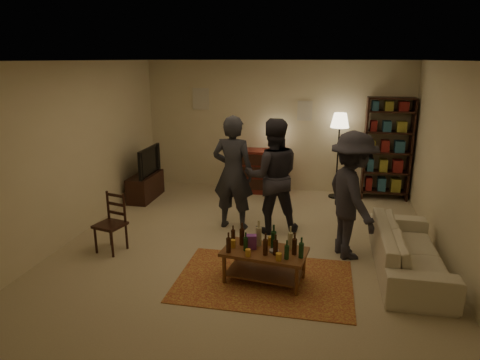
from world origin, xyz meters
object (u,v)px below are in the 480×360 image
(floor_lamp, at_px, (340,126))
(person_left, at_px, (233,173))
(tv_stand, at_px, (145,180))
(person_by_sofa, at_px, (352,196))
(coffee_table, at_px, (264,253))
(sofa, at_px, (409,250))
(bookshelf, at_px, (387,148))
(person_right, at_px, (272,176))
(dining_chair, at_px, (112,221))
(dresser, at_px, (264,170))

(floor_lamp, distance_m, person_left, 2.66)
(tv_stand, xyz_separation_m, person_left, (2.05, -1.14, 0.55))
(tv_stand, distance_m, person_by_sofa, 4.34)
(coffee_table, xyz_separation_m, sofa, (1.83, 0.63, -0.08))
(tv_stand, bearing_deg, bookshelf, 11.80)
(floor_lamp, bearing_deg, bookshelf, 7.85)
(floor_lamp, relative_size, person_right, 0.92)
(tv_stand, bearing_deg, sofa, -25.34)
(bookshelf, relative_size, person_left, 1.07)
(tv_stand, distance_m, floor_lamp, 3.99)
(person_right, bearing_deg, tv_stand, -37.09)
(dining_chair, relative_size, tv_stand, 0.83)
(dining_chair, xyz_separation_m, dresser, (1.74, 3.26, 0.02))
(coffee_table, bearing_deg, person_left, 114.40)
(floor_lamp, xyz_separation_m, sofa, (0.90, -3.05, -1.15))
(dining_chair, relative_size, person_right, 0.47)
(dresser, height_order, person_by_sofa, person_by_sofa)
(person_right, distance_m, person_by_sofa, 1.39)
(coffee_table, distance_m, bookshelf, 4.29)
(dresser, relative_size, floor_lamp, 0.80)
(dining_chair, bearing_deg, bookshelf, 52.66)
(bookshelf, distance_m, sofa, 3.26)
(bookshelf, xyz_separation_m, person_left, (-2.64, -2.12, -0.10))
(tv_stand, bearing_deg, dining_chair, -77.68)
(tv_stand, xyz_separation_m, dresser, (2.25, 0.91, 0.09))
(dresser, relative_size, person_right, 0.74)
(coffee_table, xyz_separation_m, floor_lamp, (0.93, 3.68, 1.06))
(dining_chair, bearing_deg, floor_lamp, 58.79)
(dresser, xyz_separation_m, sofa, (2.39, -3.11, -0.17))
(person_left, height_order, person_right, person_left)
(dresser, xyz_separation_m, person_right, (0.44, -2.07, 0.45))
(tv_stand, xyz_separation_m, person_right, (2.69, -1.15, 0.54))
(coffee_table, relative_size, person_left, 0.59)
(coffee_table, distance_m, dining_chair, 2.36)
(dresser, height_order, floor_lamp, floor_lamp)
(tv_stand, relative_size, person_right, 0.57)
(floor_lamp, bearing_deg, person_by_sofa, -86.97)
(dining_chair, height_order, person_right, person_right)
(floor_lamp, bearing_deg, tv_stand, -167.22)
(dining_chair, height_order, dresser, dresser)
(person_right, bearing_deg, bookshelf, -147.01)
(person_right, bearing_deg, coffee_table, 80.31)
(dresser, bearing_deg, bookshelf, 1.57)
(bookshelf, bearing_deg, person_by_sofa, -105.74)
(bookshelf, xyz_separation_m, person_right, (-2.00, -2.13, -0.11))
(person_left, bearing_deg, coffee_table, 120.58)
(coffee_table, relative_size, person_right, 0.60)
(person_left, relative_size, person_right, 1.01)
(tv_stand, relative_size, person_left, 0.56)
(coffee_table, bearing_deg, floor_lamp, 75.81)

